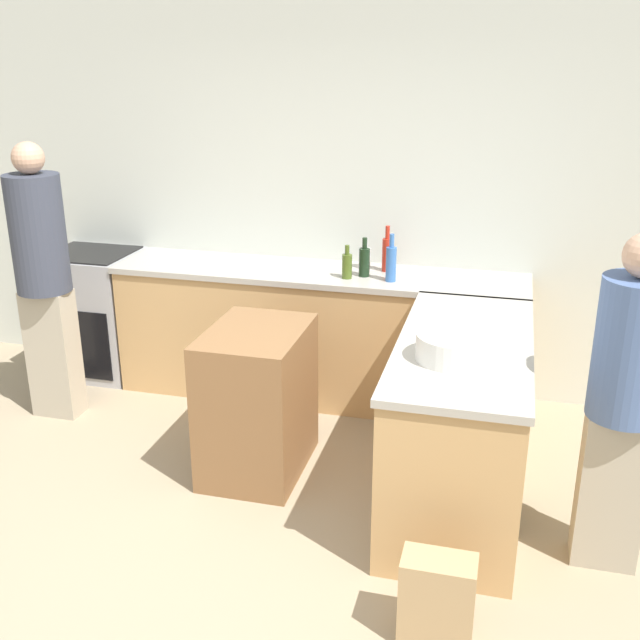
# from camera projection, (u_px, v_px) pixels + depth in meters

# --- Properties ---
(ground_plane) EXTENTS (14.00, 14.00, 0.00)m
(ground_plane) POSITION_uv_depth(u_px,v_px,m) (207.00, 577.00, 3.56)
(ground_plane) COLOR tan
(wall_back) EXTENTS (8.00, 0.06, 2.70)m
(wall_back) POSITION_uv_depth(u_px,v_px,m) (330.00, 202.00, 5.29)
(wall_back) COLOR silver
(wall_back) RESTS_ON ground_plane
(counter_back) EXTENTS (2.85, 0.63, 0.93)m
(counter_back) POSITION_uv_depth(u_px,v_px,m) (318.00, 334.00, 5.29)
(counter_back) COLOR tan
(counter_back) RESTS_ON ground_plane
(counter_peninsula) EXTENTS (0.69, 1.61, 0.93)m
(counter_peninsula) POSITION_uv_depth(u_px,v_px,m) (460.00, 421.00, 4.05)
(counter_peninsula) COLOR tan
(counter_peninsula) RESTS_ON ground_plane
(range_oven) EXTENTS (0.66, 0.61, 0.95)m
(range_oven) POSITION_uv_depth(u_px,v_px,m) (95.00, 313.00, 5.71)
(range_oven) COLOR #ADADB2
(range_oven) RESTS_ON ground_plane
(island_table) EXTENTS (0.54, 0.74, 0.88)m
(island_table) POSITION_uv_depth(u_px,v_px,m) (257.00, 401.00, 4.35)
(island_table) COLOR brown
(island_table) RESTS_ON ground_plane
(mixing_bowl) EXTENTS (0.38, 0.38, 0.13)m
(mixing_bowl) POSITION_uv_depth(u_px,v_px,m) (455.00, 347.00, 3.64)
(mixing_bowl) COLOR white
(mixing_bowl) RESTS_ON counter_peninsula
(vinegar_bottle_clear) EXTENTS (0.08, 0.08, 0.19)m
(vinegar_bottle_clear) POSITION_uv_depth(u_px,v_px,m) (365.00, 257.00, 5.18)
(vinegar_bottle_clear) COLOR silver
(vinegar_bottle_clear) RESTS_ON counter_back
(hot_sauce_bottle) EXTENTS (0.07, 0.07, 0.32)m
(hot_sauce_bottle) POSITION_uv_depth(u_px,v_px,m) (387.00, 253.00, 5.08)
(hot_sauce_bottle) COLOR red
(hot_sauce_bottle) RESTS_ON counter_back
(wine_bottle_dark) EXTENTS (0.07, 0.07, 0.26)m
(wine_bottle_dark) POSITION_uv_depth(u_px,v_px,m) (364.00, 261.00, 4.97)
(wine_bottle_dark) COLOR black
(wine_bottle_dark) RESTS_ON counter_back
(olive_oil_bottle) EXTENTS (0.07, 0.07, 0.22)m
(olive_oil_bottle) POSITION_uv_depth(u_px,v_px,m) (347.00, 265.00, 4.93)
(olive_oil_bottle) COLOR #475B1E
(olive_oil_bottle) RESTS_ON counter_back
(water_bottle_blue) EXTENTS (0.07, 0.07, 0.32)m
(water_bottle_blue) POSITION_uv_depth(u_px,v_px,m) (391.00, 263.00, 4.86)
(water_bottle_blue) COLOR #386BB7
(water_bottle_blue) RESTS_ON counter_back
(person_by_range) EXTENTS (0.35, 0.35, 1.84)m
(person_by_range) POSITION_uv_depth(u_px,v_px,m) (43.00, 273.00, 4.84)
(person_by_range) COLOR #ADA38E
(person_by_range) RESTS_ON ground_plane
(person_at_peninsula) EXTENTS (0.33, 0.33, 1.64)m
(person_at_peninsula) POSITION_uv_depth(u_px,v_px,m) (625.00, 395.00, 3.38)
(person_at_peninsula) COLOR #ADA38E
(person_at_peninsula) RESTS_ON ground_plane
(paper_bag) EXTENTS (0.31, 0.18, 0.40)m
(paper_bag) POSITION_uv_depth(u_px,v_px,m) (437.00, 600.00, 3.12)
(paper_bag) COLOR tan
(paper_bag) RESTS_ON ground_plane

